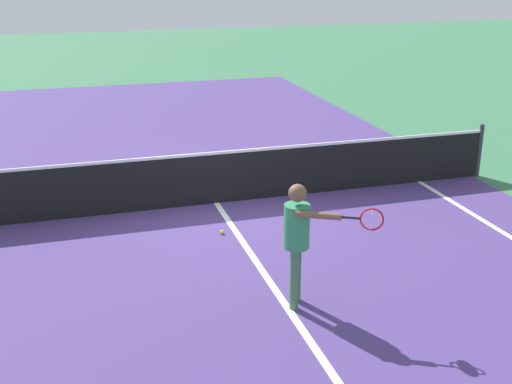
# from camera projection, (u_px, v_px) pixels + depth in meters

# --- Properties ---
(ground_plane) EXTENTS (60.00, 60.00, 0.00)m
(ground_plane) POSITION_uv_depth(u_px,v_px,m) (216.00, 203.00, 11.67)
(ground_plane) COLOR #38724C
(court_surface_inbounds) EXTENTS (10.62, 24.40, 0.00)m
(court_surface_inbounds) POSITION_uv_depth(u_px,v_px,m) (216.00, 203.00, 11.67)
(court_surface_inbounds) COLOR #4C387A
(court_surface_inbounds) RESTS_ON ground_plane
(line_center_service) EXTENTS (0.10, 6.40, 0.01)m
(line_center_service) POSITION_uv_depth(u_px,v_px,m) (271.00, 283.00, 8.79)
(line_center_service) COLOR white
(line_center_service) RESTS_ON ground_plane
(net) EXTENTS (10.92, 0.09, 1.07)m
(net) POSITION_uv_depth(u_px,v_px,m) (216.00, 177.00, 11.51)
(net) COLOR #33383D
(net) RESTS_ON ground_plane
(player_near) EXTENTS (1.00, 0.87, 1.62)m
(player_near) POSITION_uv_depth(u_px,v_px,m) (299.00, 232.00, 7.91)
(player_near) COLOR #3F7247
(player_near) RESTS_ON ground_plane
(tennis_ball_near_net) EXTENTS (0.07, 0.07, 0.07)m
(tennis_ball_near_net) POSITION_uv_depth(u_px,v_px,m) (222.00, 232.00, 10.35)
(tennis_ball_near_net) COLOR #CCE033
(tennis_ball_near_net) RESTS_ON ground_plane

